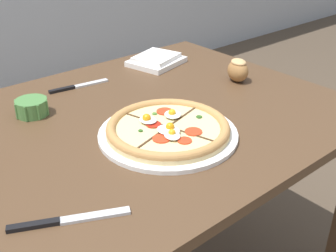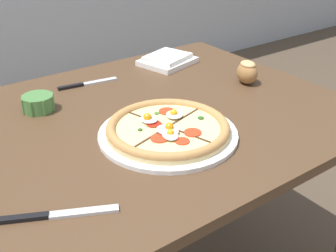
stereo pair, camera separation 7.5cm
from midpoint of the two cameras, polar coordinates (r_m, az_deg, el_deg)
dining_table at (r=1.29m, az=-1.69°, el=-2.33°), size 1.24×0.95×0.72m
pizza at (r=1.13m, az=1.89°, el=-0.50°), size 0.38×0.38×0.05m
ramekin_bowl at (r=1.31m, az=-15.63°, el=3.05°), size 0.10×0.10×0.05m
napkin_folded at (r=1.65m, az=1.24°, el=8.93°), size 0.23×0.20×0.04m
bread_piece_near at (r=1.50m, az=11.98°, el=7.24°), size 0.09×0.11×0.08m
knife_main at (r=0.88m, az=-12.40°, el=-11.71°), size 0.22×0.12×0.01m
knife_spare at (r=1.48m, az=-9.47°, el=5.66°), size 0.21×0.05×0.01m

